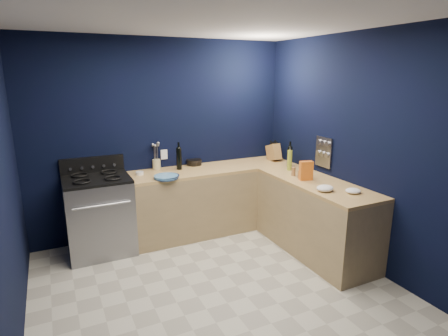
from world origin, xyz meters
TOP-DOWN VIEW (x-y plane):
  - floor at (0.00, 0.00)m, footprint 3.50×3.50m
  - ceiling at (0.00, 0.00)m, footprint 3.50×3.50m
  - wall_back at (0.00, 1.76)m, footprint 3.50×0.02m
  - wall_right at (1.76, 0.00)m, footprint 0.02×3.50m
  - wall_front at (0.00, -1.76)m, footprint 3.50×0.02m
  - cab_back at (0.60, 1.44)m, footprint 2.30×0.63m
  - top_back at (0.60, 1.44)m, footprint 2.30×0.63m
  - cab_right at (1.44, 0.29)m, footprint 0.63×1.67m
  - top_right at (1.44, 0.29)m, footprint 0.63×1.67m
  - gas_range at (-0.93, 1.42)m, footprint 0.76×0.66m
  - oven_door at (-0.93, 1.10)m, footprint 0.59×0.02m
  - cooktop at (-0.93, 1.42)m, footprint 0.76×0.66m
  - backguard at (-0.93, 1.72)m, footprint 0.76×0.06m
  - spice_panel at (1.74, 0.55)m, footprint 0.02×0.28m
  - wall_outlet at (0.00, 1.74)m, footprint 0.09×0.02m
  - plate_stack at (-0.14, 1.20)m, footprint 0.34×0.34m
  - ramekin at (-0.39, 1.51)m, footprint 0.13×0.13m
  - utensil_crock at (-0.12, 1.69)m, footprint 0.13×0.13m
  - wine_bottle_back at (0.15, 1.54)m, footprint 0.08×0.08m
  - lemon_basket at (0.41, 1.68)m, footprint 0.24×0.24m
  - knife_block at (1.58, 1.45)m, footprint 0.13×0.27m
  - wine_bottle_right at (1.56, 1.03)m, footprint 0.09×0.09m
  - oil_bottle at (1.45, 0.87)m, footprint 0.07×0.07m
  - spice_jar_near at (1.34, 0.63)m, footprint 0.06×0.06m
  - spice_jar_far at (1.34, 0.51)m, footprint 0.05×0.05m
  - crouton_bag at (1.36, 0.41)m, footprint 0.17×0.11m
  - towel_front at (1.27, -0.04)m, footprint 0.24×0.23m
  - towel_end at (1.50, -0.22)m, footprint 0.21×0.19m

SIDE VIEW (x-z plane):
  - floor at x=0.00m, z-range -0.02..0.00m
  - cab_back at x=0.60m, z-range 0.00..0.86m
  - cab_right at x=1.44m, z-range 0.00..0.86m
  - oven_door at x=-0.93m, z-range 0.24..0.66m
  - gas_range at x=-0.93m, z-range 0.00..0.92m
  - top_back at x=0.60m, z-range 0.86..0.90m
  - top_right at x=1.44m, z-range 0.86..0.90m
  - plate_stack at x=-0.14m, z-range 0.90..0.94m
  - ramekin at x=-0.39m, z-range 0.90..0.94m
  - towel_end at x=1.50m, z-range 0.90..0.95m
  - towel_front at x=1.27m, z-range 0.90..0.97m
  - cooktop at x=-0.93m, z-range 0.92..0.95m
  - lemon_basket at x=0.41m, z-range 0.90..0.98m
  - spice_jar_far at x=1.34m, z-range 0.90..0.99m
  - spice_jar_near at x=1.34m, z-range 0.90..1.01m
  - utensil_crock at x=-0.12m, z-range 0.90..1.03m
  - crouton_bag at x=1.36m, z-range 0.90..1.13m
  - knife_block at x=1.58m, z-range 0.87..1.16m
  - oil_bottle at x=1.45m, z-range 0.90..1.17m
  - wine_bottle_right at x=1.56m, z-range 0.90..1.17m
  - backguard at x=-0.93m, z-range 0.94..1.14m
  - wine_bottle_back at x=0.15m, z-range 0.90..1.19m
  - wall_outlet at x=0.00m, z-range 1.02..1.15m
  - spice_panel at x=1.74m, z-range 0.99..1.37m
  - wall_back at x=0.00m, z-range 0.00..2.60m
  - wall_right at x=1.76m, z-range 0.00..2.60m
  - wall_front at x=0.00m, z-range 0.00..2.60m
  - ceiling at x=0.00m, z-range 2.60..2.62m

